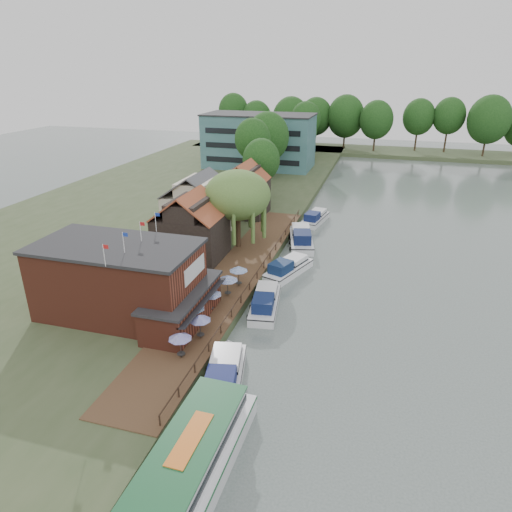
% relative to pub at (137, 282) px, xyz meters
% --- Properties ---
extents(ground, '(260.00, 260.00, 0.00)m').
position_rel_pub_xyz_m(ground, '(14.00, 1.00, -4.65)').
color(ground, '#4D5955').
rests_on(ground, ground).
extents(land_bank, '(50.00, 140.00, 1.00)m').
position_rel_pub_xyz_m(land_bank, '(-16.00, 36.00, -4.15)').
color(land_bank, '#384728').
rests_on(land_bank, ground).
extents(quay_deck, '(6.00, 50.00, 0.10)m').
position_rel_pub_xyz_m(quay_deck, '(6.00, 11.00, -3.60)').
color(quay_deck, '#47301E').
rests_on(quay_deck, land_bank).
extents(quay_rail, '(0.20, 49.00, 1.00)m').
position_rel_pub_xyz_m(quay_rail, '(8.70, 11.50, -3.15)').
color(quay_rail, black).
rests_on(quay_rail, land_bank).
extents(pub, '(20.00, 11.00, 7.30)m').
position_rel_pub_xyz_m(pub, '(0.00, 0.00, 0.00)').
color(pub, maroon).
rests_on(pub, land_bank).
extents(hotel_block, '(25.40, 12.40, 12.30)m').
position_rel_pub_xyz_m(hotel_block, '(-8.00, 71.00, 2.50)').
color(hotel_block, '#38666B').
rests_on(hotel_block, land_bank).
extents(cottage_a, '(8.60, 7.60, 8.50)m').
position_rel_pub_xyz_m(cottage_a, '(-1.00, 15.00, 0.60)').
color(cottage_a, black).
rests_on(cottage_a, land_bank).
extents(cottage_b, '(9.60, 8.60, 8.50)m').
position_rel_pub_xyz_m(cottage_b, '(-4.00, 25.00, 0.60)').
color(cottage_b, beige).
rests_on(cottage_b, land_bank).
extents(cottage_c, '(7.60, 7.60, 8.50)m').
position_rel_pub_xyz_m(cottage_c, '(0.00, 34.00, 0.60)').
color(cottage_c, black).
rests_on(cottage_c, land_bank).
extents(willow, '(8.60, 8.60, 10.43)m').
position_rel_pub_xyz_m(willow, '(3.50, 20.00, 1.56)').
color(willow, '#476B2D').
rests_on(willow, land_bank).
extents(umbrella_0, '(1.98, 1.98, 2.38)m').
position_rel_pub_xyz_m(umbrella_0, '(6.80, -5.41, -2.36)').
color(umbrella_0, navy).
rests_on(umbrella_0, quay_deck).
extents(umbrella_1, '(2.00, 2.00, 2.38)m').
position_rel_pub_xyz_m(umbrella_1, '(7.24, -2.24, -2.36)').
color(umbrella_1, navy).
rests_on(umbrella_1, quay_deck).
extents(umbrella_2, '(2.17, 2.17, 2.38)m').
position_rel_pub_xyz_m(umbrella_2, '(5.87, -0.53, -2.36)').
color(umbrella_2, '#1B4F99').
rests_on(umbrella_2, quay_deck).
extents(umbrella_3, '(2.35, 2.35, 2.38)m').
position_rel_pub_xyz_m(umbrella_3, '(6.31, 2.52, -2.36)').
color(umbrella_3, navy).
rests_on(umbrella_3, quay_deck).
extents(umbrella_4, '(2.23, 2.23, 2.38)m').
position_rel_pub_xyz_m(umbrella_4, '(6.89, 6.09, -2.36)').
color(umbrella_4, navy).
rests_on(umbrella_4, quay_deck).
extents(umbrella_5, '(2.05, 2.05, 2.38)m').
position_rel_pub_xyz_m(umbrella_5, '(7.26, 8.67, -2.36)').
color(umbrella_5, navy).
rests_on(umbrella_5, quay_deck).
extents(cruiser_0, '(5.27, 10.45, 2.43)m').
position_rel_pub_xyz_m(cruiser_0, '(10.99, -6.64, -3.44)').
color(cruiser_0, silver).
rests_on(cruiser_0, ground).
extents(cruiser_1, '(4.33, 9.65, 2.23)m').
position_rel_pub_xyz_m(cruiser_1, '(10.91, 6.33, -3.53)').
color(cruiser_1, silver).
rests_on(cruiser_1, ground).
extents(cruiser_2, '(5.90, 9.65, 2.20)m').
position_rel_pub_xyz_m(cruiser_2, '(11.41, 15.40, -3.55)').
color(cruiser_2, white).
rests_on(cruiser_2, ground).
extents(cruiser_3, '(5.83, 11.07, 2.59)m').
position_rel_pub_xyz_m(cruiser_3, '(11.01, 25.77, -3.36)').
color(cruiser_3, silver).
rests_on(cruiser_3, ground).
extents(cruiser_4, '(4.30, 9.24, 2.11)m').
position_rel_pub_xyz_m(cruiser_4, '(11.40, 35.96, -3.59)').
color(cruiser_4, silver).
rests_on(cruiser_4, ground).
extents(tour_boat, '(4.57, 15.43, 3.36)m').
position_rel_pub_xyz_m(tour_boat, '(12.14, -16.30, -2.97)').
color(tour_boat, silver).
rests_on(tour_boat, ground).
extents(swan, '(0.44, 0.44, 0.44)m').
position_rel_pub_xyz_m(swan, '(10.70, -9.59, -4.43)').
color(swan, white).
rests_on(swan, ground).
extents(bank_tree_0, '(6.52, 6.52, 11.11)m').
position_rel_pub_xyz_m(bank_tree_0, '(0.48, 42.38, 1.90)').
color(bank_tree_0, '#143811').
rests_on(bank_tree_0, land_bank).
extents(bank_tree_1, '(6.73, 6.73, 13.71)m').
position_rel_pub_xyz_m(bank_tree_1, '(-3.06, 49.06, 3.21)').
color(bank_tree_1, '#143811').
rests_on(bank_tree_1, land_bank).
extents(bank_tree_2, '(8.93, 8.93, 13.93)m').
position_rel_pub_xyz_m(bank_tree_2, '(-2.96, 59.82, 3.31)').
color(bank_tree_2, '#143811').
rests_on(bank_tree_2, land_bank).
extents(bank_tree_3, '(7.03, 7.03, 11.08)m').
position_rel_pub_xyz_m(bank_tree_3, '(-2.14, 77.69, 1.89)').
color(bank_tree_3, '#143811').
rests_on(bank_tree_3, land_bank).
extents(bank_tree_4, '(7.24, 7.24, 10.70)m').
position_rel_pub_xyz_m(bank_tree_4, '(-0.22, 85.60, 1.70)').
color(bank_tree_4, '#143811').
rests_on(bank_tree_4, land_bank).
extents(bank_tree_5, '(8.16, 8.16, 13.68)m').
position_rel_pub_xyz_m(bank_tree_5, '(-1.01, 93.23, 3.19)').
color(bank_tree_5, '#143811').
rests_on(bank_tree_5, land_bank).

